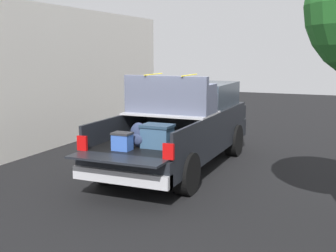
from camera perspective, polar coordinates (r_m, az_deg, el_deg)
ground_plane at (r=10.50m, az=1.30°, el=-5.42°), size 40.00×40.00×0.00m
pickup_truck at (r=10.64m, az=2.12°, el=0.18°), size 6.05×2.06×2.23m
building_facade at (r=13.57m, az=-13.01°, el=6.33°), size 11.47×0.36×4.00m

